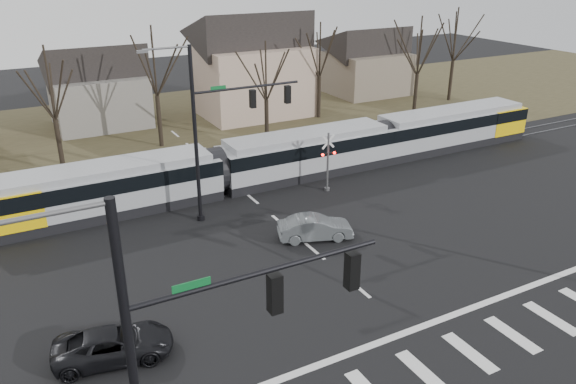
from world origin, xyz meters
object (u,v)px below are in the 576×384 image
tram (305,152)px  suv (113,345)px  rail_crossing_signal (328,164)px  sedan (315,228)px

tram → suv: bearing=-140.2°
tram → suv: size_ratio=8.51×
tram → rail_crossing_signal: bearing=-92.2°
sedan → tram: bearing=-7.1°
tram → suv: 21.35m
sedan → suv: bearing=131.6°
rail_crossing_signal → sedan: bearing=-127.4°
suv → rail_crossing_signal: 19.37m
suv → rail_crossing_signal: (16.25, 10.45, 1.25)m
suv → rail_crossing_signal: bearing=-45.9°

